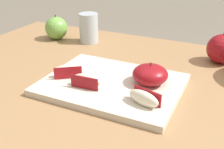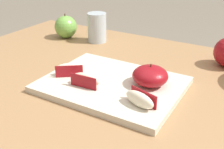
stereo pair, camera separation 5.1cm
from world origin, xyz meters
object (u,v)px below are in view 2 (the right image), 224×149
object	(u,v)px
apple_wedge_back	(140,99)
whole_apple_granny_green	(66,27)
apple_wedge_left	(69,69)
cutting_board	(112,85)
apple_wedge_right	(86,80)
drinking_glass_water	(97,28)
apple_half_skin_up	(151,75)

from	to	relation	value
apple_wedge_back	whole_apple_granny_green	size ratio (longest dim) A/B	0.85
apple_wedge_left	whole_apple_granny_green	size ratio (longest dim) A/B	0.81
cutting_board	apple_wedge_right	world-z (taller)	apple_wedge_right
cutting_board	drinking_glass_water	size ratio (longest dim) A/B	3.24
cutting_board	apple_wedge_back	xyz separation A→B (m)	(0.11, -0.07, 0.02)
apple_half_skin_up	apple_wedge_left	world-z (taller)	apple_half_skin_up
cutting_board	whole_apple_granny_green	bearing A→B (deg)	143.75
apple_wedge_left	drinking_glass_water	world-z (taller)	drinking_glass_water
apple_wedge_right	apple_wedge_left	size ratio (longest dim) A/B	1.02
cutting_board	apple_wedge_right	distance (m)	0.07
apple_wedge_right	whole_apple_granny_green	distance (m)	0.44
cutting_board	apple_wedge_back	bearing A→B (deg)	-32.17
apple_half_skin_up	drinking_glass_water	distance (m)	0.40
apple_half_skin_up	whole_apple_granny_green	xyz separation A→B (m)	(-0.44, 0.22, 0.00)
whole_apple_granny_green	drinking_glass_water	distance (m)	0.13
whole_apple_granny_green	cutting_board	bearing A→B (deg)	-36.25
drinking_glass_water	apple_wedge_right	bearing A→B (deg)	-61.00
cutting_board	whole_apple_granny_green	xyz separation A→B (m)	(-0.36, 0.26, 0.03)
apple_wedge_back	drinking_glass_water	distance (m)	0.49
apple_half_skin_up	whole_apple_granny_green	size ratio (longest dim) A/B	0.95
apple_wedge_left	drinking_glass_water	distance (m)	0.32
apple_wedge_right	apple_wedge_back	distance (m)	0.15
apple_wedge_left	drinking_glass_water	xyz separation A→B (m)	(-0.11, 0.30, 0.02)
apple_wedge_left	whole_apple_granny_green	xyz separation A→B (m)	(-0.24, 0.28, 0.01)
cutting_board	apple_wedge_left	xyz separation A→B (m)	(-0.12, -0.02, 0.02)
apple_wedge_left	whole_apple_granny_green	bearing A→B (deg)	130.18
apple_wedge_back	drinking_glass_water	xyz separation A→B (m)	(-0.34, 0.35, 0.02)
whole_apple_granny_green	drinking_glass_water	size ratio (longest dim) A/B	0.88
apple_wedge_back	whole_apple_granny_green	distance (m)	0.57
apple_wedge_right	drinking_glass_water	distance (m)	0.38
apple_wedge_right	apple_wedge_back	bearing A→B (deg)	-6.83
apple_wedge_back	apple_wedge_left	distance (m)	0.23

